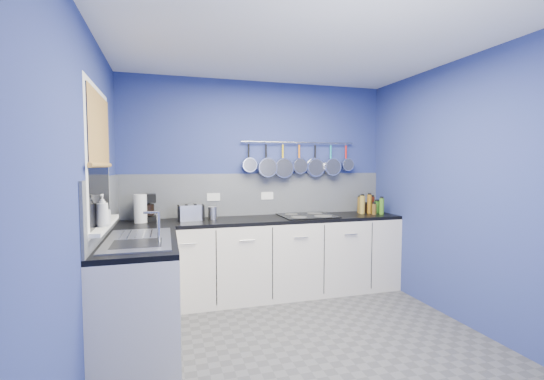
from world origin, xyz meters
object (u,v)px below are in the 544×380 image
paper_towel (140,209)px  canister (213,213)px  soap_bottle_a (102,210)px  hob (307,216)px  toaster (191,213)px  soap_bottle_b (104,214)px  coffee_maker (148,208)px

paper_towel → canister: (0.75, 0.02, -0.08)m
soap_bottle_a → hob: (2.04, 1.11, -0.26)m
paper_towel → toaster: 0.52m
paper_towel → hob: 1.86m
toaster → hob: (1.34, -0.05, -0.08)m
hob → paper_towel: bearing=179.0°
soap_bottle_a → toaster: (0.70, 1.15, -0.19)m
toaster → canister: size_ratio=1.88×
soap_bottle_b → hob: (2.04, 1.03, -0.23)m
soap_bottle_a → toaster: soap_bottle_a is taller
paper_towel → toaster: size_ratio=1.12×
toaster → hob: 1.34m
soap_bottle_b → paper_towel: soap_bottle_b is taller
canister → hob: (1.10, -0.06, -0.06)m
soap_bottle_a → canister: soap_bottle_a is taller
soap_bottle_a → soap_bottle_b: size_ratio=1.39×
toaster → hob: toaster is taller
soap_bottle_a → hob: size_ratio=0.39×
canister → toaster: bearing=-177.5°
soap_bottle_b → canister: bearing=49.1°
coffee_maker → toaster: bearing=-14.3°
soap_bottle_a → paper_towel: bearing=80.6°
coffee_maker → canister: size_ratio=2.08×
toaster → coffee_maker: bearing=160.6°
soap_bottle_b → paper_towel: (0.19, 1.07, -0.09)m
coffee_maker → canister: 0.69m
coffee_maker → canister: (0.68, -0.06, -0.08)m
paper_towel → canister: 0.76m
coffee_maker → toaster: (0.44, -0.07, -0.06)m
soap_bottle_a → soap_bottle_b: 0.08m
coffee_maker → toaster: size_ratio=1.11×
soap_bottle_a → canister: (0.94, 1.16, -0.20)m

